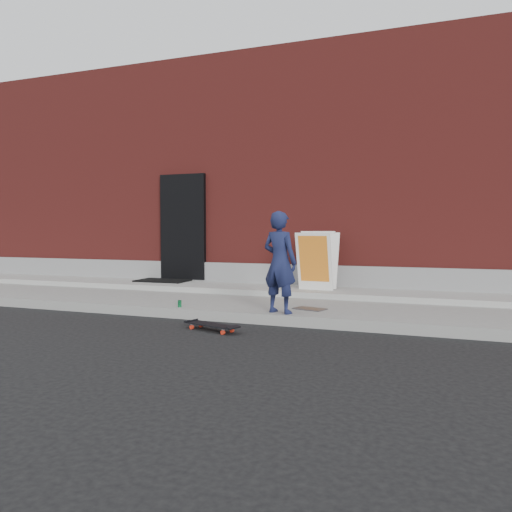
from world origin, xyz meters
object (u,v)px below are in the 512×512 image
at_px(child, 280,262).
at_px(soda_can, 180,304).
at_px(skateboard, 211,325).
at_px(pizza_sign, 317,260).

xyz_separation_m(child, soda_can, (-1.60, -0.03, -0.67)).
bearing_deg(skateboard, pizza_sign, 76.61).
bearing_deg(pizza_sign, skateboard, -103.39).
height_order(skateboard, soda_can, soda_can).
bearing_deg(soda_can, skateboard, -40.64).
xyz_separation_m(skateboard, pizza_sign, (0.71, 2.98, 0.71)).
distance_m(child, soda_can, 1.74).
bearing_deg(skateboard, child, 50.38).
bearing_deg(soda_can, pizza_sign, 53.35).
xyz_separation_m(pizza_sign, soda_can, (-1.63, -2.19, -0.58)).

